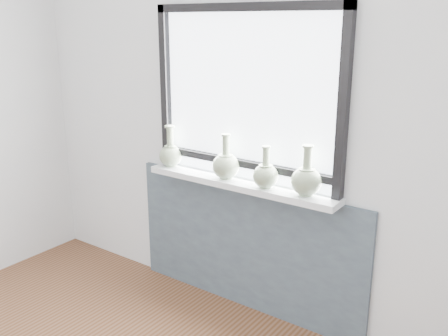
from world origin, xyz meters
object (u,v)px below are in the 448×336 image
Objects in this scene: vase_c at (266,174)px; vase_d at (306,179)px; vase_a at (171,154)px; windowsill at (239,184)px; vase_b at (226,165)px.

vase_d is at bearing 4.48° from vase_c.
vase_a is at bearing -180.00° from vase_d.
vase_a reaches higher than vase_c.
vase_d is at bearing 0.00° from vase_a.
vase_b is (-0.10, -0.01, 0.11)m from windowsill.
windowsill is 4.54× the size of vase_d.
vase_d is (0.25, 0.02, 0.01)m from vase_c.
windowsill is at bearing -179.84° from vase_d.
windowsill is 0.47m from vase_d.
vase_a is 1.10× the size of vase_c.
vase_b is (0.46, -0.01, 0.00)m from vase_a.
vase_c is (0.76, -0.02, -0.00)m from vase_a.
windowsill is 4.73× the size of vase_a.
vase_d is at bearing 0.96° from vase_b.
vase_d is (0.45, 0.00, 0.11)m from windowsill.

